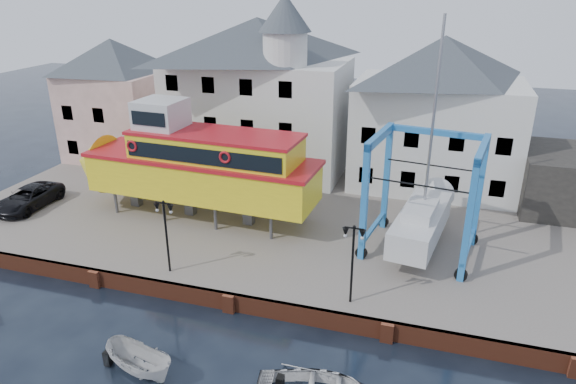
# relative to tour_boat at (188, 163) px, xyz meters

# --- Properties ---
(ground) EXTENTS (140.00, 140.00, 0.00)m
(ground) POSITION_rel_tour_boat_xyz_m (6.30, -8.30, -4.65)
(ground) COLOR black
(ground) RESTS_ON ground
(hardstanding) EXTENTS (44.00, 22.00, 1.00)m
(hardstanding) POSITION_rel_tour_boat_xyz_m (6.30, 2.70, -4.15)
(hardstanding) COLOR #6A615C
(hardstanding) RESTS_ON ground
(quay_wall) EXTENTS (44.00, 0.47, 1.00)m
(quay_wall) POSITION_rel_tour_boat_xyz_m (6.30, -8.19, -4.15)
(quay_wall) COLOR brown
(quay_wall) RESTS_ON ground
(building_pink) EXTENTS (8.00, 7.00, 10.30)m
(building_pink) POSITION_rel_tour_boat_xyz_m (-11.70, 9.70, 1.50)
(building_pink) COLOR tan
(building_pink) RESTS_ON hardstanding
(building_white_main) EXTENTS (14.00, 8.30, 14.00)m
(building_white_main) POSITION_rel_tour_boat_xyz_m (1.43, 10.09, 2.70)
(building_white_main) COLOR silver
(building_white_main) RESTS_ON hardstanding
(building_white_right) EXTENTS (12.00, 8.00, 11.20)m
(building_white_right) POSITION_rel_tour_boat_xyz_m (15.30, 10.70, 1.95)
(building_white_right) COLOR silver
(building_white_right) RESTS_ON hardstanding
(lamp_post_left) EXTENTS (1.12, 0.32, 4.20)m
(lamp_post_left) POSITION_rel_tour_boat_xyz_m (2.30, -7.10, -0.47)
(lamp_post_left) COLOR black
(lamp_post_left) RESTS_ON hardstanding
(lamp_post_right) EXTENTS (1.12, 0.32, 4.20)m
(lamp_post_right) POSITION_rel_tour_boat_xyz_m (12.30, -7.10, -0.47)
(lamp_post_right) COLOR black
(lamp_post_right) RESTS_ON hardstanding
(tour_boat) EXTENTS (17.96, 5.16, 7.73)m
(tour_boat) POSITION_rel_tour_boat_xyz_m (0.00, 0.00, 0.00)
(tour_boat) COLOR #59595E
(tour_boat) RESTS_ON hardstanding
(travel_lift) EXTENTS (6.82, 8.99, 13.23)m
(travel_lift) POSITION_rel_tour_boat_xyz_m (15.26, -0.01, -1.44)
(travel_lift) COLOR #1F67B4
(travel_lift) RESTS_ON hardstanding
(van) EXTENTS (2.53, 5.30, 1.46)m
(van) POSITION_rel_tour_boat_xyz_m (-11.35, -2.30, -2.92)
(van) COLOR black
(van) RESTS_ON hardstanding
(motorboat_a) EXTENTS (3.94, 2.38, 1.43)m
(motorboat_a) POSITION_rel_tour_boat_xyz_m (4.38, -13.56, -4.65)
(motorboat_a) COLOR silver
(motorboat_a) RESTS_ON ground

